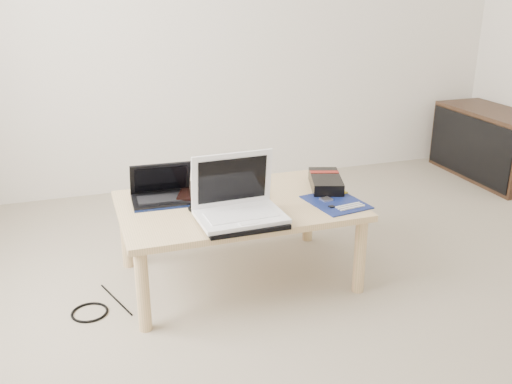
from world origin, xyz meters
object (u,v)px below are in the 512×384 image
object	(u,v)px
netbook	(162,193)
media_cabinet	(491,145)
white_laptop	(238,203)
gpu_box	(326,182)
coffee_table	(238,212)

from	to	relation	value
netbook	media_cabinet	bearing A→B (deg)	16.26
netbook	white_laptop	xyz separation A→B (m)	(0.27, -0.33, 0.03)
netbook	white_laptop	world-z (taller)	white_laptop
media_cabinet	gpu_box	distance (m)	1.92
netbook	gpu_box	world-z (taller)	netbook
netbook	coffee_table	bearing A→B (deg)	-22.74
netbook	gpu_box	xyz separation A→B (m)	(0.81, -0.08, -0.01)
media_cabinet	coffee_table	bearing A→B (deg)	-158.30
coffee_table	media_cabinet	distance (m)	2.37
gpu_box	coffee_table	bearing A→B (deg)	-173.51
coffee_table	media_cabinet	size ratio (longest dim) A/B	1.22
netbook	gpu_box	bearing A→B (deg)	-5.89
coffee_table	gpu_box	distance (m)	0.49
coffee_table	gpu_box	xyz separation A→B (m)	(0.48, 0.05, 0.08)
coffee_table	gpu_box	bearing A→B (deg)	6.49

